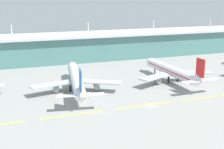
# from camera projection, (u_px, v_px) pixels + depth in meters

# --- Properties ---
(ground_plane) EXTENTS (600.00, 600.00, 0.00)m
(ground_plane) POSITION_uv_depth(u_px,v_px,m) (151.00, 106.00, 143.21)
(ground_plane) COLOR gray
(terminal_building) EXTENTS (288.00, 34.00, 29.90)m
(terminal_building) POSITION_uv_depth(u_px,v_px,m) (86.00, 46.00, 243.20)
(terminal_building) COLOR slate
(terminal_building) RESTS_ON ground
(airliner_near_middle) EXTENTS (48.15, 68.79, 18.90)m
(airliner_near_middle) POSITION_uv_depth(u_px,v_px,m) (76.00, 79.00, 163.71)
(airliner_near_middle) COLOR white
(airliner_near_middle) RESTS_ON ground
(airliner_far_middle) EXTENTS (48.78, 61.01, 18.90)m
(airliner_far_middle) POSITION_uv_depth(u_px,v_px,m) (172.00, 71.00, 181.14)
(airliner_far_middle) COLOR white
(airliner_far_middle) RESTS_ON ground
(taxiway_stripe_mid_west) EXTENTS (28.00, 0.70, 0.04)m
(taxiway_stripe_mid_west) POSITION_uv_depth(u_px,v_px,m) (73.00, 115.00, 132.00)
(taxiway_stripe_mid_west) COLOR yellow
(taxiway_stripe_mid_west) RESTS_ON ground
(taxiway_stripe_centre) EXTENTS (28.00, 0.70, 0.04)m
(taxiway_stripe_centre) POSITION_uv_depth(u_px,v_px,m) (144.00, 106.00, 143.21)
(taxiway_stripe_centre) COLOR yellow
(taxiway_stripe_centre) RESTS_ON ground
(taxiway_stripe_mid_east) EXTENTS (28.00, 0.70, 0.04)m
(taxiway_stripe_mid_east) POSITION_uv_depth(u_px,v_px,m) (205.00, 98.00, 154.42)
(taxiway_stripe_mid_east) COLOR yellow
(taxiway_stripe_mid_east) RESTS_ON ground
(safety_cone_left_wingtip) EXTENTS (0.56, 0.56, 0.70)m
(safety_cone_left_wingtip) POSITION_uv_depth(u_px,v_px,m) (65.00, 106.00, 142.29)
(safety_cone_left_wingtip) COLOR orange
(safety_cone_left_wingtip) RESTS_ON ground
(safety_cone_nose_front) EXTENTS (0.56, 0.56, 0.70)m
(safety_cone_nose_front) POSITION_uv_depth(u_px,v_px,m) (90.00, 98.00, 152.20)
(safety_cone_nose_front) COLOR orange
(safety_cone_nose_front) RESTS_ON ground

